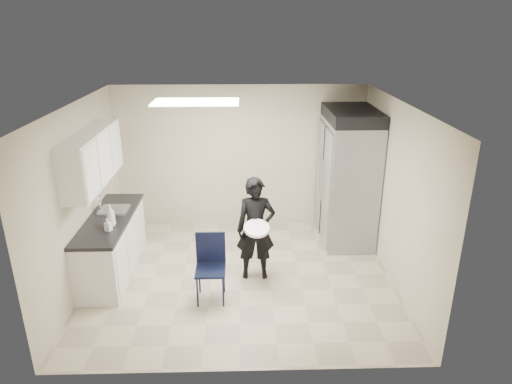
{
  "coord_description": "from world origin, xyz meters",
  "views": [
    {
      "loc": [
        0.06,
        -6.03,
        3.65
      ],
      "look_at": [
        0.24,
        0.2,
        1.29
      ],
      "focal_mm": 32.0,
      "sensor_mm": 36.0,
      "label": 1
    }
  ],
  "objects_px": {
    "folding_chair": "(210,271)",
    "man_tuxedo": "(256,229)",
    "commercial_fridge": "(347,182)",
    "lower_counter": "(112,246)"
  },
  "relations": [
    {
      "from": "lower_counter",
      "to": "commercial_fridge",
      "type": "relative_size",
      "value": 0.9
    },
    {
      "from": "folding_chair",
      "to": "man_tuxedo",
      "type": "xyz_separation_m",
      "value": [
        0.63,
        0.61,
        0.32
      ]
    },
    {
      "from": "folding_chair",
      "to": "man_tuxedo",
      "type": "distance_m",
      "value": 0.94
    },
    {
      "from": "lower_counter",
      "to": "folding_chair",
      "type": "relative_size",
      "value": 2.08
    },
    {
      "from": "commercial_fridge",
      "to": "lower_counter",
      "type": "bearing_deg",
      "value": -164.12
    },
    {
      "from": "commercial_fridge",
      "to": "man_tuxedo",
      "type": "xyz_separation_m",
      "value": [
        -1.6,
        -1.27,
        -0.27
      ]
    },
    {
      "from": "commercial_fridge",
      "to": "man_tuxedo",
      "type": "bearing_deg",
      "value": -141.69
    },
    {
      "from": "folding_chair",
      "to": "man_tuxedo",
      "type": "bearing_deg",
      "value": 43.62
    },
    {
      "from": "folding_chair",
      "to": "commercial_fridge",
      "type": "bearing_deg",
      "value": 39.67
    },
    {
      "from": "man_tuxedo",
      "to": "lower_counter",
      "type": "bearing_deg",
      "value": 173.35
    }
  ]
}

